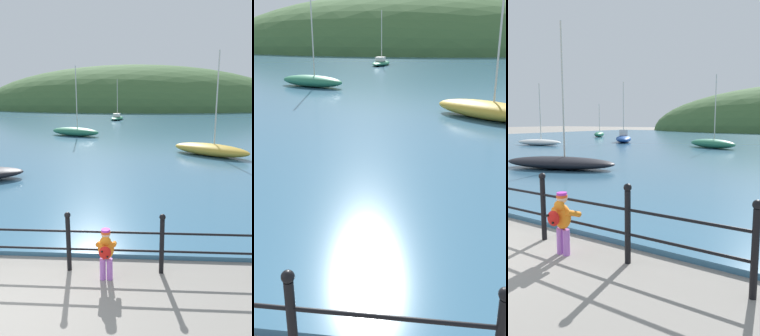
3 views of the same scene
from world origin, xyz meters
TOP-DOWN VIEW (x-y plane):
  - water at (0.00, 32.00)m, footprint 80.00×60.00m
  - far_hillside at (0.00, 70.51)m, footprint 69.00×37.95m
  - iron_railing at (-0.03, 1.50)m, footprint 9.14×0.12m
  - child_in_coat at (1.63, 1.19)m, footprint 0.39×0.53m
  - boat_mid_harbor at (-3.26, 21.51)m, footprint 4.47×2.91m
  - boat_blue_hull at (5.86, 13.52)m, footprint 4.30×3.81m
  - boat_twin_mast at (-1.33, 37.94)m, footprint 1.87×4.32m

SIDE VIEW (x-z plane):
  - far_hillside at x=0.00m, z-range -9.49..9.49m
  - water at x=0.00m, z-range 0.00..0.10m
  - boat_twin_mast at x=-1.33m, z-range -2.14..2.90m
  - boat_blue_hull at x=5.86m, z-range -2.29..3.17m
  - boat_mid_harbor at x=-3.26m, z-range -2.24..3.14m
  - child_in_coat at x=1.63m, z-range 0.10..1.11m
  - iron_railing at x=-0.03m, z-range 0.04..1.25m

